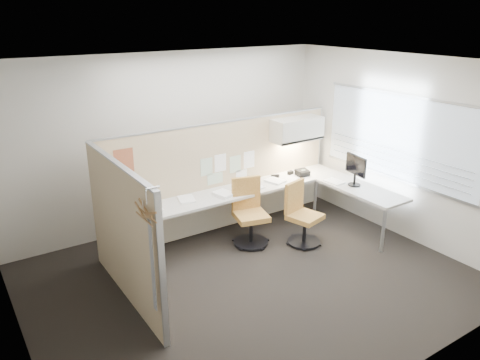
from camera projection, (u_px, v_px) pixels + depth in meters
floor at (250, 279)px, 6.24m from camera, size 5.50×4.50×0.01m
ceiling at (252, 64)px, 5.28m from camera, size 5.50×4.50×0.01m
wall_back at (171, 141)px, 7.52m from camera, size 5.50×0.02×2.80m
wall_front at (402, 255)px, 4.00m from camera, size 5.50×0.02×2.80m
wall_left at (8, 236)px, 4.33m from camera, size 0.02×4.50×2.80m
wall_right at (398, 147)px, 7.19m from camera, size 0.02×4.50×2.80m
window_pane at (398, 138)px, 7.13m from camera, size 0.01×2.80×1.30m
partition_back at (222, 176)px, 7.48m from camera, size 4.10×0.06×1.75m
partition_left at (123, 234)px, 5.55m from camera, size 0.06×2.20×1.75m
desk at (258, 197)px, 7.40m from camera, size 4.00×2.07×0.73m
overhead_bin at (297, 129)px, 7.80m from camera, size 0.90×0.36×0.38m
task_light_strip at (297, 141)px, 7.87m from camera, size 0.60×0.06×0.02m
pinned_papers at (227, 167)px, 7.44m from camera, size 1.01×0.00×0.47m
poster at (124, 161)px, 6.43m from camera, size 0.28×0.00×0.35m
chair_left at (249, 214)px, 7.08m from camera, size 0.57×0.59×1.00m
chair_right at (301, 216)px, 7.09m from camera, size 0.54×0.56×0.95m
monitor at (356, 168)px, 7.40m from camera, size 0.20×0.47×0.50m
phone at (302, 173)px, 7.93m from camera, size 0.23×0.21×0.12m
stapler at (275, 176)px, 7.85m from camera, size 0.14×0.09×0.05m
tape_dispenser at (290, 173)px, 8.01m from camera, size 0.11×0.07×0.06m
coat_hook at (147, 224)px, 4.54m from camera, size 0.18×0.44×1.32m
paper_stack_0 at (153, 208)px, 6.59m from camera, size 0.25×0.31×0.03m
paper_stack_1 at (186, 199)px, 6.92m from camera, size 0.30×0.35×0.02m
paper_stack_2 at (224, 194)px, 7.09m from camera, size 0.29×0.34×0.05m
paper_stack_3 at (254, 186)px, 7.43m from camera, size 0.25×0.31×0.02m
paper_stack_4 at (275, 181)px, 7.66m from camera, size 0.30×0.35×0.03m
paper_stack_5 at (334, 181)px, 7.65m from camera, size 0.25×0.32×0.02m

